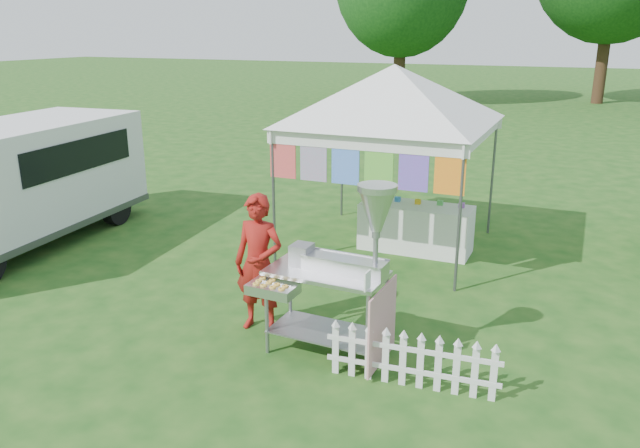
% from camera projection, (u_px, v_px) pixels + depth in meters
% --- Properties ---
extents(ground, '(120.00, 120.00, 0.00)m').
position_uv_depth(ground, '(300.00, 336.00, 7.48)').
color(ground, '#174914').
rests_on(ground, ground).
extents(canopy_main, '(4.24, 4.24, 3.45)m').
position_uv_depth(canopy_main, '(395.00, 65.00, 9.65)').
color(canopy_main, '#59595E').
rests_on(canopy_main, ground).
extents(donut_cart, '(1.48, 0.95, 2.01)m').
position_uv_depth(donut_cart, '(344.00, 258.00, 6.63)').
color(donut_cart, gray).
rests_on(donut_cart, ground).
extents(vendor, '(0.63, 0.42, 1.70)m').
position_uv_depth(vendor, '(259.00, 264.00, 7.42)').
color(vendor, maroon).
rests_on(vendor, ground).
extents(cargo_van, '(2.37, 5.03, 2.03)m').
position_uv_depth(cargo_van, '(17.00, 181.00, 10.42)').
color(cargo_van, silver).
rests_on(cargo_van, ground).
extents(picket_fence, '(1.80, 0.17, 0.56)m').
position_uv_depth(picket_fence, '(411.00, 361.00, 6.34)').
color(picket_fence, silver).
rests_on(picket_fence, ground).
extents(display_table, '(1.80, 0.70, 0.78)m').
position_uv_depth(display_table, '(416.00, 228.00, 10.26)').
color(display_table, white).
rests_on(display_table, ground).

